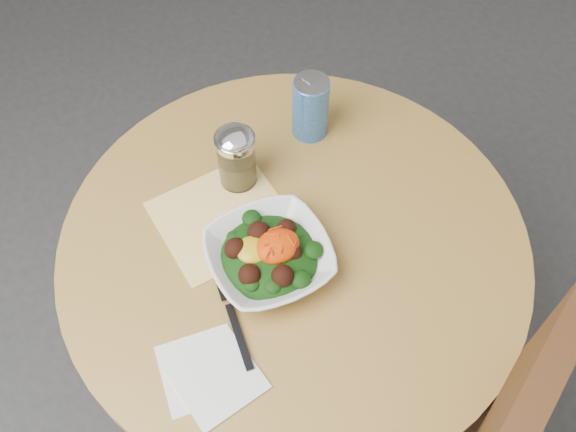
# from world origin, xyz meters

# --- Properties ---
(ground) EXTENTS (6.00, 6.00, 0.00)m
(ground) POSITION_xyz_m (0.00, 0.00, 0.00)
(ground) COLOR #303033
(ground) RESTS_ON ground
(table) EXTENTS (0.90, 0.90, 0.75)m
(table) POSITION_xyz_m (0.00, 0.00, 0.55)
(table) COLOR black
(table) RESTS_ON ground
(cloth_napkin) EXTENTS (0.25, 0.23, 0.00)m
(cloth_napkin) POSITION_xyz_m (-0.09, 0.12, 0.75)
(cloth_napkin) COLOR #EAA30C
(cloth_napkin) RESTS_ON table
(paper_napkins) EXTENTS (0.16, 0.18, 0.00)m
(paper_napkins) POSITION_xyz_m (-0.27, -0.14, 0.75)
(paper_napkins) COLOR white
(paper_napkins) RESTS_ON table
(salad_bowl) EXTENTS (0.25, 0.25, 0.08)m
(salad_bowl) POSITION_xyz_m (-0.07, -0.02, 0.78)
(salad_bowl) COLOR white
(salad_bowl) RESTS_ON table
(fork) EXTENTS (0.07, 0.20, 0.00)m
(fork) POSITION_xyz_m (-0.18, -0.07, 0.76)
(fork) COLOR black
(fork) RESTS_ON table
(spice_shaker) EXTENTS (0.08, 0.08, 0.14)m
(spice_shaker) POSITION_xyz_m (-0.02, 0.18, 0.82)
(spice_shaker) COLOR silver
(spice_shaker) RESTS_ON table
(beverage_can) EXTENTS (0.08, 0.08, 0.15)m
(beverage_can) POSITION_xyz_m (0.18, 0.21, 0.82)
(beverage_can) COLOR #0D3796
(beverage_can) RESTS_ON table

